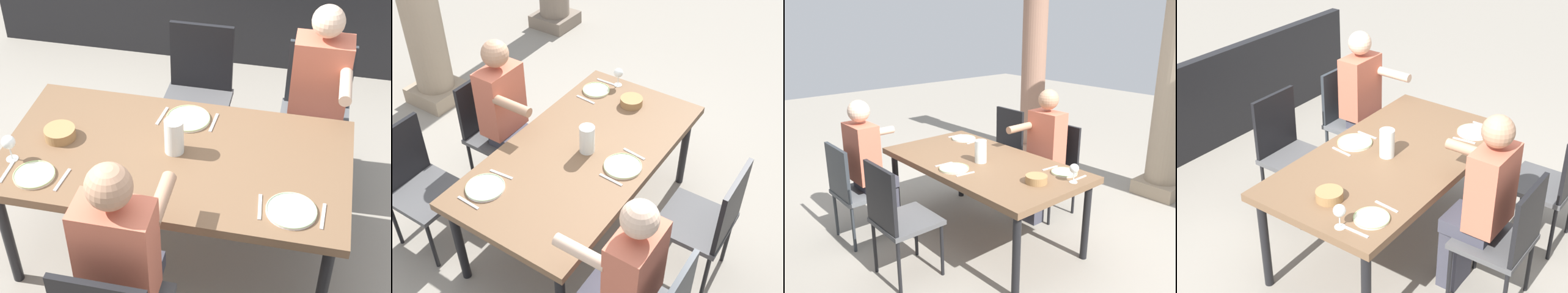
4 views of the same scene
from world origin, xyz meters
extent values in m
plane|color=gray|center=(0.00, 0.00, 0.00)|extent=(16.00, 16.00, 0.00)
cube|color=brown|center=(0.00, 0.00, 0.72)|extent=(1.84, 0.98, 0.05)
cylinder|color=black|center=(-0.84, 0.41, 0.35)|extent=(0.06, 0.06, 0.69)
cylinder|color=black|center=(0.84, 0.41, 0.35)|extent=(0.06, 0.06, 0.69)
cylinder|color=black|center=(-0.84, -0.41, 0.35)|extent=(0.06, 0.06, 0.69)
cylinder|color=black|center=(0.84, -0.41, 0.35)|extent=(0.06, 0.06, 0.69)
cube|color=#4F4F50|center=(-0.70, 0.83, 0.46)|extent=(0.44, 0.44, 0.04)
cube|color=black|center=(-0.70, 1.03, 0.70)|extent=(0.42, 0.03, 0.49)
cylinder|color=black|center=(-0.89, 0.64, 0.22)|extent=(0.03, 0.03, 0.44)
cylinder|color=black|center=(-0.51, 0.64, 0.22)|extent=(0.03, 0.03, 0.44)
cylinder|color=black|center=(-0.89, 1.02, 0.22)|extent=(0.03, 0.03, 0.44)
cylinder|color=black|center=(-0.51, 1.02, 0.22)|extent=(0.03, 0.03, 0.44)
cube|color=#5B5E61|center=(-0.70, -0.83, 0.44)|extent=(0.44, 0.44, 0.04)
cube|color=#2D3338|center=(-0.70, -1.03, 0.68)|extent=(0.42, 0.03, 0.47)
cylinder|color=#2D3338|center=(-0.51, -0.64, 0.21)|extent=(0.03, 0.03, 0.43)
cylinder|color=#2D3338|center=(-0.89, -0.64, 0.21)|extent=(0.03, 0.03, 0.43)
cylinder|color=#2D3338|center=(-0.51, -1.02, 0.21)|extent=(0.03, 0.03, 0.43)
cylinder|color=#2D3338|center=(-0.89, -1.02, 0.21)|extent=(0.03, 0.03, 0.43)
cube|color=#4F4F50|center=(0.07, 0.83, 0.44)|extent=(0.44, 0.44, 0.04)
cube|color=black|center=(0.07, 1.03, 0.68)|extent=(0.42, 0.03, 0.48)
cylinder|color=black|center=(-0.12, 0.64, 0.21)|extent=(0.03, 0.03, 0.43)
cylinder|color=black|center=(0.26, 0.64, 0.21)|extent=(0.03, 0.03, 0.43)
cylinder|color=black|center=(-0.12, 1.02, 0.21)|extent=(0.03, 0.03, 0.43)
cylinder|color=black|center=(0.26, 1.02, 0.21)|extent=(0.03, 0.03, 0.43)
cube|color=#4F4F50|center=(0.07, -0.83, 0.47)|extent=(0.44, 0.44, 0.04)
cube|color=black|center=(0.07, -1.03, 0.71)|extent=(0.42, 0.03, 0.49)
cylinder|color=black|center=(0.26, -0.64, 0.22)|extent=(0.03, 0.03, 0.45)
cylinder|color=black|center=(-0.12, -0.64, 0.22)|extent=(0.03, 0.03, 0.45)
cylinder|color=black|center=(0.26, -1.02, 0.22)|extent=(0.03, 0.03, 0.45)
cylinder|color=black|center=(-0.12, -1.02, 0.22)|extent=(0.03, 0.03, 0.45)
cube|color=#3F3F4C|center=(-0.70, -0.59, 0.23)|extent=(0.24, 0.14, 0.46)
cube|color=#3F3F4C|center=(-0.70, -0.68, 0.51)|extent=(0.28, 0.32, 0.10)
cube|color=#CC664C|center=(-0.70, -0.79, 0.82)|extent=(0.34, 0.20, 0.52)
sphere|color=beige|center=(-0.70, -0.79, 1.19)|extent=(0.19, 0.19, 0.19)
cylinder|color=beige|center=(-0.84, -0.55, 0.93)|extent=(0.07, 0.30, 0.07)
cube|color=#3F3F4C|center=(0.07, 0.58, 0.23)|extent=(0.24, 0.14, 0.46)
cube|color=#3F3F4C|center=(0.07, 0.67, 0.51)|extent=(0.28, 0.32, 0.10)
cube|color=#CC664C|center=(0.07, 0.78, 0.82)|extent=(0.34, 0.20, 0.53)
sphere|color=tan|center=(0.07, 0.78, 1.21)|extent=(0.20, 0.20, 0.20)
cylinder|color=tan|center=(-0.07, 0.54, 0.94)|extent=(0.07, 0.30, 0.07)
cube|color=#936B56|center=(-1.43, 2.20, 0.08)|extent=(0.45, 0.45, 0.16)
cylinder|color=#936B56|center=(-1.43, 2.20, 1.48)|extent=(0.34, 0.34, 2.63)
cube|color=tan|center=(0.60, 2.20, 0.08)|extent=(0.48, 0.48, 0.16)
cylinder|color=white|center=(-0.64, 0.30, 0.75)|extent=(0.24, 0.24, 0.01)
torus|color=#A9CD91|center=(-0.64, 0.30, 0.76)|extent=(0.25, 0.25, 0.01)
cube|color=silver|center=(-0.79, 0.30, 0.75)|extent=(0.02, 0.17, 0.01)
cube|color=silver|center=(-0.49, 0.30, 0.75)|extent=(0.03, 0.17, 0.01)
cylinder|color=silver|center=(0.00, -0.31, 0.75)|extent=(0.25, 0.25, 0.01)
torus|color=#A0BE77|center=(0.00, -0.31, 0.76)|extent=(0.25, 0.25, 0.01)
cube|color=silver|center=(-0.15, -0.31, 0.75)|extent=(0.03, 0.17, 0.01)
cube|color=silver|center=(0.15, -0.31, 0.75)|extent=(0.04, 0.17, 0.01)
cylinder|color=silver|center=(0.66, 0.32, 0.75)|extent=(0.21, 0.21, 0.01)
torus|color=#A0BE77|center=(0.66, 0.32, 0.76)|extent=(0.21, 0.21, 0.01)
cylinder|color=white|center=(0.83, 0.22, 0.75)|extent=(0.06, 0.06, 0.00)
cylinder|color=white|center=(0.83, 0.22, 0.79)|extent=(0.01, 0.01, 0.08)
sphere|color=white|center=(0.83, 0.22, 0.86)|extent=(0.07, 0.07, 0.07)
cube|color=silver|center=(0.51, 0.32, 0.75)|extent=(0.03, 0.17, 0.01)
cube|color=silver|center=(0.81, 0.32, 0.75)|extent=(0.02, 0.17, 0.01)
cylinder|color=white|center=(0.01, -0.03, 0.84)|extent=(0.10, 0.10, 0.20)
cylinder|color=#EFEAC6|center=(0.01, -0.03, 0.81)|extent=(0.10, 0.10, 0.13)
cylinder|color=#9E7547|center=(0.65, -0.01, 0.77)|extent=(0.17, 0.17, 0.06)
camera|label=1|loc=(-0.64, 2.45, 2.88)|focal=57.61mm
camera|label=2|loc=(-2.13, -1.45, 2.91)|focal=45.77mm
camera|label=3|loc=(2.61, -2.26, 1.98)|focal=38.08mm
camera|label=4|loc=(2.87, 1.93, 2.76)|focal=53.84mm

